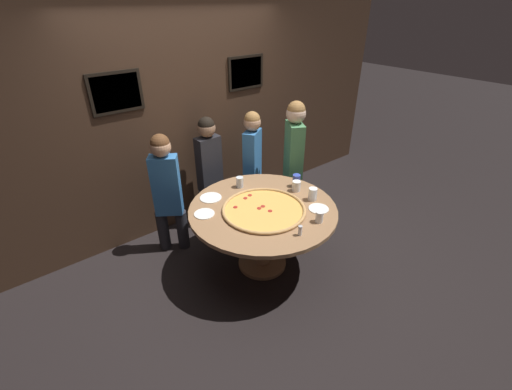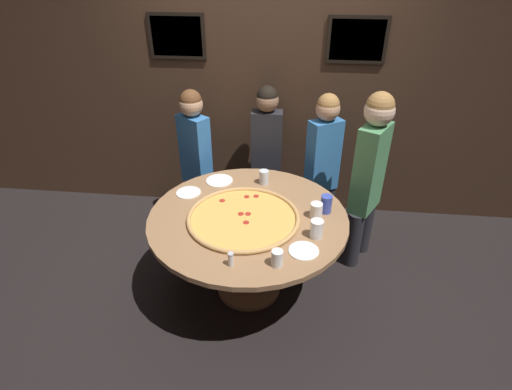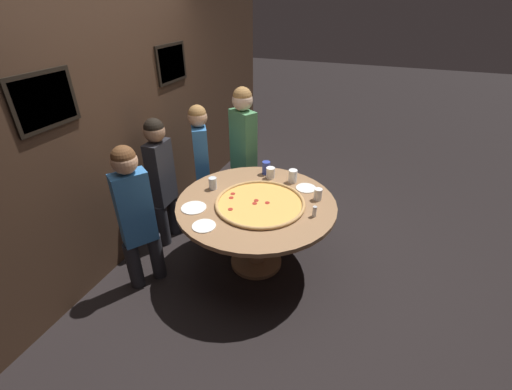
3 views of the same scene
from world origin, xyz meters
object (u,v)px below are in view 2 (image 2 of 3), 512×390
dining_table (248,231)px  condiment_shaker (231,259)px  diner_far_left (323,159)px  drink_cup_near_left (316,210)px  drink_cup_far_right (277,258)px  drink_cup_beside_pizza (317,229)px  white_plate_beside_cup (188,193)px  giant_pizza (243,217)px  diner_centre_back (369,172)px  drink_cup_front_edge (326,204)px  diner_side_right (266,148)px  white_plate_near_front (304,251)px  drink_cup_by_shaker (264,177)px  diner_far_right (195,153)px  white_plate_left_side (219,181)px

dining_table → condiment_shaker: condiment_shaker is taller
dining_table → diner_far_left: bearing=57.3°
drink_cup_near_left → drink_cup_far_right: (-0.25, -0.56, -0.00)m
drink_cup_beside_pizza → white_plate_beside_cup: (-1.01, 0.47, -0.06)m
giant_pizza → drink_cup_beside_pizza: drink_cup_beside_pizza is taller
diner_far_left → condiment_shaker: bearing=34.4°
giant_pizza → diner_centre_back: diner_centre_back is taller
drink_cup_front_edge → drink_cup_far_right: 0.71m
giant_pizza → drink_cup_near_left: drink_cup_near_left is taller
diner_side_right → white_plate_near_front: bearing=102.0°
drink_cup_front_edge → diner_far_left: diner_far_left is taller
drink_cup_by_shaker → diner_far_right: diner_far_right is taller
dining_table → diner_side_right: diner_side_right is taller
drink_cup_near_left → drink_cup_front_edge: (0.07, 0.08, 0.01)m
dining_table → drink_cup_beside_pizza: (0.50, -0.20, 0.21)m
drink_cup_beside_pizza → drink_cup_by_shaker: drink_cup_beside_pizza is taller
drink_cup_beside_pizza → condiment_shaker: bearing=-146.8°
diner_side_right → giant_pizza: bearing=83.8°
diner_centre_back → diner_far_left: bearing=-107.0°
drink_cup_near_left → diner_side_right: 1.13m
white_plate_near_front → giant_pizza: bearing=144.1°
white_plate_left_side → diner_far_left: bearing=25.2°
giant_pizza → diner_centre_back: (0.96, 0.57, 0.12)m
giant_pizza → diner_far_left: 1.12m
diner_far_right → drink_cup_by_shaker: bearing=-175.4°
drink_cup_far_right → white_plate_near_front: 0.23m
white_plate_left_side → diner_far_left: size_ratio=0.16×
white_plate_near_front → diner_far_left: diner_far_left is taller
drink_cup_front_edge → diner_far_left: bearing=89.7°
dining_table → white_plate_near_front: white_plate_near_front is taller
drink_cup_beside_pizza → white_plate_left_side: bearing=139.3°
drink_cup_near_left → white_plate_near_front: bearing=-101.9°
white_plate_beside_cup → white_plate_near_front: same height
condiment_shaker → white_plate_near_front: bearing=22.4°
drink_cup_near_left → white_plate_near_front: size_ratio=0.58×
dining_table → diner_side_right: bearing=87.6°
white_plate_left_side → diner_centre_back: size_ratio=0.15×
drink_cup_near_left → white_plate_beside_cup: drink_cup_near_left is taller
giant_pizza → drink_cup_beside_pizza: bearing=-16.7°
drink_cup_far_right → drink_cup_by_shaker: drink_cup_by_shaker is taller
white_plate_near_front → diner_far_left: size_ratio=0.14×
dining_table → drink_cup_beside_pizza: size_ratio=11.13×
dining_table → drink_cup_far_right: 0.61m
white_plate_near_front → condiment_shaker: bearing=-157.6°
drink_cup_by_shaker → white_plate_left_side: bearing=-179.7°
white_plate_near_front → drink_cup_near_left: bearing=78.1°
condiment_shaker → diner_centre_back: 1.45m
diner_centre_back → drink_cup_far_right: bearing=-3.5°
white_plate_left_side → diner_far_right: bearing=127.2°
drink_cup_by_shaker → condiment_shaker: drink_cup_by_shaker is taller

